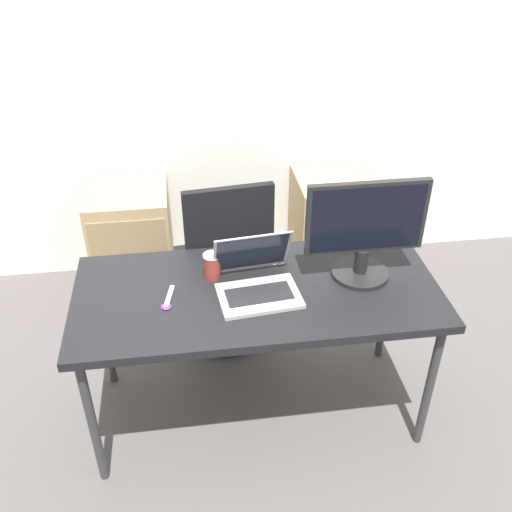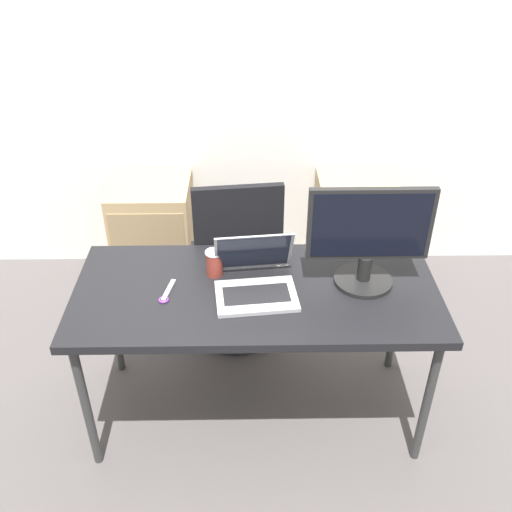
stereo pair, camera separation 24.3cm
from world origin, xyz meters
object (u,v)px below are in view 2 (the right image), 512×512
Objects in this scene: monitor at (368,238)px; coffee_cup_brown at (214,263)px; laptop_center at (255,281)px; cabinet_left at (155,234)px; office_chair at (236,278)px; cabinet_right at (354,233)px; coffee_cup_white at (282,254)px.

coffee_cup_brown is at bearing 173.79° from monitor.
cabinet_left is at bearing 118.92° from laptop_center.
cabinet_left is at bearing 113.77° from coffee_cup_brown.
laptop_center is at bearing -80.86° from office_chair.
laptop_center is (-0.65, -1.14, 0.46)m from cabinet_right.
coffee_cup_brown is at bearing -163.09° from coffee_cup_white.
coffee_cup_white is (-0.35, 0.17, -0.19)m from monitor.
office_chair is 8.74× the size of coffee_cup_brown.
cabinet_left is at bearing 135.50° from monitor.
office_chair is 1.50× the size of cabinet_left.
coffee_cup_white is at bearing -50.68° from cabinet_left.
office_chair is 0.65m from coffee_cup_brown.
cabinet_left is 1.00× the size of cabinet_right.
laptop_center is at bearing -174.06° from monitor.
office_chair is 1.00m from monitor.
monitor is 0.69m from coffee_cup_brown.
laptop_center reaches higher than coffee_cup_brown.
monitor is (0.48, 0.05, 0.18)m from laptop_center.
laptop_center reaches higher than cabinet_left.
monitor is at bearing -99.05° from cabinet_right.
monitor is at bearing 5.94° from laptop_center.
monitor is (0.57, -0.55, 0.60)m from office_chair.
office_chair reaches higher than cabinet_right.
laptop_center is 0.22m from coffee_cup_brown.
laptop_center is 0.51m from monitor.
cabinet_left is (-0.53, 0.54, -0.04)m from office_chair.
coffee_cup_brown is (-0.66, 0.07, -0.17)m from monitor.
coffee_cup_brown is (-0.31, -0.09, 0.02)m from coffee_cup_white.
laptop_center is at bearing -120.53° from coffee_cup_white.
monitor is at bearing -43.62° from office_chair.
cabinet_left is at bearing 180.00° from cabinet_right.
office_chair reaches higher than laptop_center.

